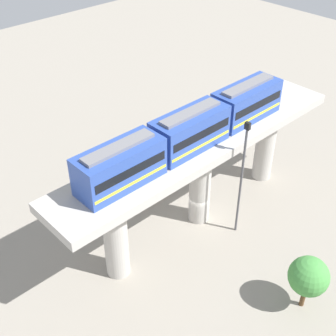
{
  "coord_description": "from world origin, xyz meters",
  "views": [
    {
      "loc": [
        -21.12,
        23.7,
        28.68
      ],
      "look_at": [
        2.5,
        1.52,
        5.11
      ],
      "focal_mm": 48.94,
      "sensor_mm": 36.0,
      "label": 1
    }
  ],
  "objects": [
    {
      "name": "parked_car_orange",
      "position": [
        7.15,
        1.37,
        0.74
      ],
      "size": [
        2.51,
        4.45,
        1.76
      ],
      "rotation": [
        0.0,
        0.0,
        -0.18
      ],
      "color": "orange",
      "rests_on": "ground"
    },
    {
      "name": "parked_car_red",
      "position": [
        10.39,
        -4.4,
        0.74
      ],
      "size": [
        2.26,
        4.38,
        1.76
      ],
      "rotation": [
        0.0,
        0.0,
        0.11
      ],
      "color": "red",
      "rests_on": "ground"
    },
    {
      "name": "viaduct",
      "position": [
        0.0,
        0.0,
        6.37
      ],
      "size": [
        5.2,
        28.85,
        8.52
      ],
      "color": "#B7B2AA",
      "rests_on": "ground"
    },
    {
      "name": "tree_near_viaduct",
      "position": [
        -12.06,
        1.38,
        3.15
      ],
      "size": [
        2.97,
        2.97,
        4.66
      ],
      "color": "brown",
      "rests_on": "ground"
    },
    {
      "name": "ground_plane",
      "position": [
        0.0,
        0.0,
        0.0
      ],
      "size": [
        120.0,
        120.0,
        0.0
      ],
      "primitive_type": "plane",
      "color": "gray"
    },
    {
      "name": "signal_post",
      "position": [
        -3.4,
        -1.25,
        6.09
      ],
      "size": [
        0.44,
        0.28,
        11.12
      ],
      "color": "#4C4C51",
      "rests_on": "ground"
    },
    {
      "name": "train",
      "position": [
        0.0,
        1.52,
        10.06
      ],
      "size": [
        2.64,
        20.5,
        3.24
      ],
      "color": "#2D4CA5",
      "rests_on": "viaduct"
    }
  ]
}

